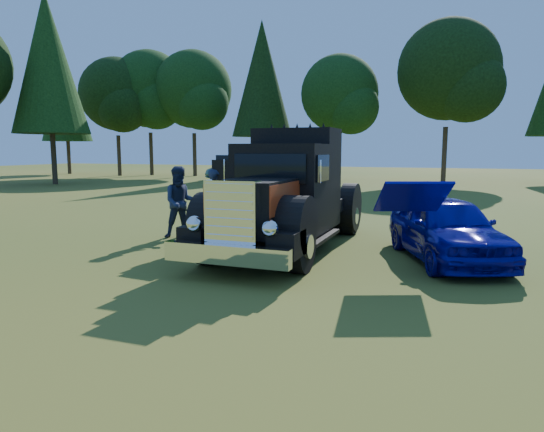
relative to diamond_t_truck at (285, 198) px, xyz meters
The scene contains 7 objects.
ground 2.75m from the diamond_t_truck, 114.74° to the right, with size 120.00×120.00×0.00m, color #314F17.
treeline 26.96m from the diamond_t_truck, 102.56° to the left, with size 72.10×24.14×13.84m.
diamond_t_truck is the anchor object (origin of this frame).
hotrod_coupe 3.78m from the diamond_t_truck, ahead, with size 3.18×4.62×1.89m.
spectator_near 2.05m from the diamond_t_truck, behind, with size 0.72×0.47×1.98m, color #223550.
spectator_far 3.33m from the diamond_t_truck, behind, with size 0.98×0.76×2.01m, color #1F2048.
distant_teal_car 27.89m from the diamond_t_truck, 117.82° to the left, with size 1.58×4.54×1.50m, color #0A2E40.
Camera 1 is at (4.91, -8.97, 2.47)m, focal length 32.00 mm.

